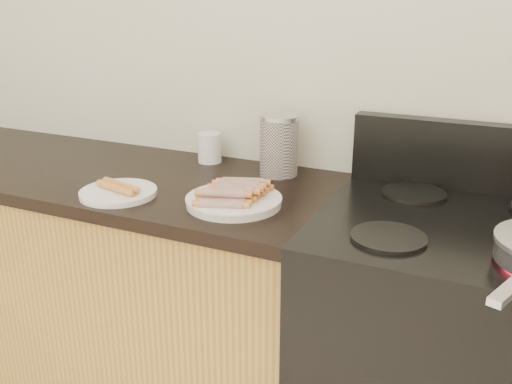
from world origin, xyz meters
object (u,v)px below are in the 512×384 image
at_px(stove, 450,377).
at_px(canister, 279,145).
at_px(main_plate, 234,202).
at_px(side_plate, 118,193).
at_px(mug, 210,148).

bearing_deg(stove, canister, 160.71).
bearing_deg(main_plate, canister, 88.86).
relative_size(stove, canister, 4.67).
bearing_deg(main_plate, stove, 8.82).
bearing_deg(main_plate, side_plate, -168.56).
xyz_separation_m(side_plate, mug, (0.08, 0.41, 0.04)).
height_order(stove, mug, mug).
height_order(side_plate, canister, canister).
distance_m(main_plate, side_plate, 0.35).
relative_size(canister, mug, 1.91).
xyz_separation_m(main_plate, side_plate, (-0.34, -0.07, -0.00)).
bearing_deg(mug, side_plate, -100.62).
bearing_deg(mug, main_plate, -52.07).
distance_m(side_plate, mug, 0.42).
distance_m(stove, side_plate, 1.07).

